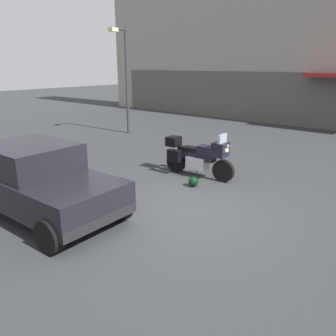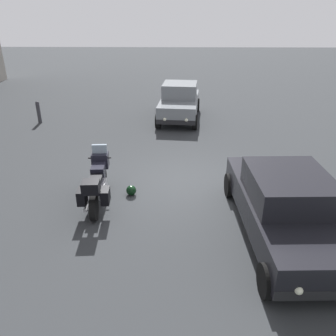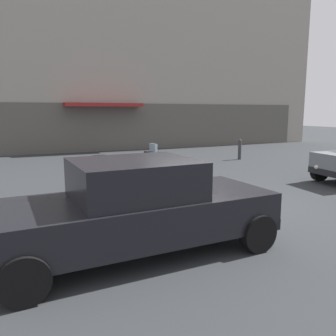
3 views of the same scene
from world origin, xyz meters
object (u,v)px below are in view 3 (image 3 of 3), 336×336
object	(u,v)px
motorcycle	(130,170)
bollard_curbside	(240,149)
helmet	(154,190)
car_sedan_far	(137,207)

from	to	relation	value
motorcycle	bollard_curbside	world-z (taller)	motorcycle
helmet	car_sedan_far	distance (m)	4.07
motorcycle	helmet	world-z (taller)	motorcycle
bollard_curbside	motorcycle	bearing A→B (deg)	-149.29
car_sedan_far	bollard_curbside	distance (m)	11.87
motorcycle	helmet	size ratio (longest dim) A/B	8.09
motorcycle	helmet	distance (m)	1.04
motorcycle	car_sedan_far	size ratio (longest dim) A/B	0.49
bollard_curbside	helmet	bearing A→B (deg)	-142.83
helmet	car_sedan_far	bearing A→B (deg)	-115.84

